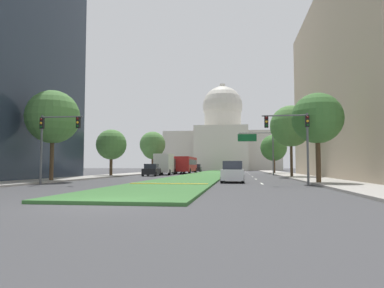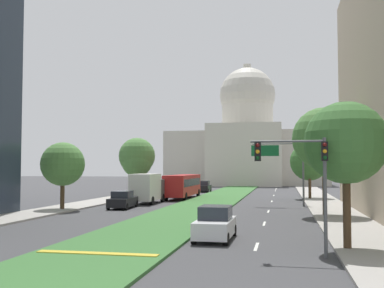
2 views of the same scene
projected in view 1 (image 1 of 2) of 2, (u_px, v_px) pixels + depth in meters
name	position (u px, v px, depth m)	size (l,w,h in m)	color
ground_plane	(211.00, 174.00, 61.31)	(260.00, 260.00, 0.00)	#3D3D3F
grass_median	(208.00, 174.00, 56.41)	(6.13, 89.16, 0.14)	#386B33
median_curb_nose	(169.00, 184.00, 24.27)	(5.51, 0.50, 0.04)	gold
lane_dashes_right	(249.00, 174.00, 61.80)	(0.16, 65.60, 0.01)	silver
sidewalk_left	(126.00, 174.00, 53.12)	(4.00, 89.16, 0.15)	#9E9991
sidewalk_right	(290.00, 175.00, 49.89)	(4.00, 89.16, 0.15)	#9E9991
capitol_building	(223.00, 141.00, 110.11)	(35.15, 22.89, 27.79)	beige
traffic_light_near_left	(52.00, 134.00, 25.88)	(3.34, 0.35, 5.20)	#515456
traffic_light_near_right	(295.00, 133.00, 24.95)	(3.34, 0.35, 5.20)	#515456
overhead_guide_sign	(260.00, 144.00, 51.55)	(5.28, 0.20, 6.50)	#515456
street_tree_left_near	(53.00, 117.00, 30.60)	(4.68, 4.68, 8.06)	#4C3823
street_tree_right_near	(317.00, 119.00, 26.70)	(3.90, 3.90, 7.02)	#4C3823
street_tree_left_mid	(111.00, 145.00, 45.63)	(3.99, 3.99, 6.20)	#4C3823
street_tree_right_mid	(291.00, 126.00, 42.03)	(5.00, 5.00, 8.72)	#4C3823
street_tree_left_far	(153.00, 149.00, 64.65)	(4.04, 4.04, 6.67)	#4C3823
street_tree_right_far	(274.00, 146.00, 61.22)	(3.34, 3.34, 6.64)	#4C3823
street_tree_left_distant	(153.00, 144.00, 65.11)	(4.83, 4.83, 7.84)	#4C3823
street_tree_right_distant	(274.00, 148.00, 62.09)	(4.71, 4.71, 6.98)	#4C3823
sedan_lead_stopped	(233.00, 172.00, 29.42)	(1.93, 4.21, 1.81)	silver
sedan_midblock	(152.00, 170.00, 47.76)	(2.20, 4.67, 1.66)	black
sedan_distant	(178.00, 169.00, 65.14)	(1.99, 4.45, 1.66)	silver
sedan_far_horizon	(197.00, 168.00, 77.16)	(1.99, 4.47, 1.76)	black
box_truck_delivery	(165.00, 164.00, 53.85)	(2.40, 6.40, 3.20)	#4C5156
city_bus	(186.00, 164.00, 61.88)	(2.62, 11.00, 2.95)	#B21E1E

